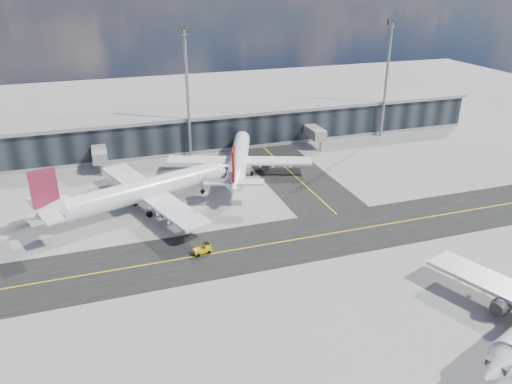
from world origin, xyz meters
TOP-DOWN VIEW (x-y plane):
  - ground at (0.00, 0.00)m, footprint 300.00×300.00m
  - taxiway_lanes at (3.91, 10.74)m, footprint 180.00×63.00m
  - terminal_concourse at (0.04, 54.93)m, footprint 152.00×19.80m
  - floodlight_masts at (0.00, 48.00)m, footprint 102.50×0.70m
  - airliner_af at (-13.79, 22.41)m, footprint 37.98×32.79m
  - airliner_redtail at (7.16, 33.39)m, footprint 29.99×34.71m
  - baggage_tug at (-7.09, 4.48)m, footprint 2.73×1.66m
  - service_van at (9.39, 40.52)m, footprint 4.09×6.41m

SIDE VIEW (x-z plane):
  - ground at x=0.00m, z-range 0.00..0.00m
  - taxiway_lanes at x=3.91m, z-range -0.01..0.03m
  - baggage_tug at x=-7.09m, z-range 0.00..1.62m
  - service_van at x=9.39m, z-range 0.00..1.64m
  - airliner_redtail at x=7.16m, z-range -1.80..8.80m
  - airliner_af at x=-13.79m, z-range -1.96..9.59m
  - terminal_concourse at x=0.04m, z-range -0.31..8.49m
  - floodlight_masts at x=0.00m, z-range 1.16..30.06m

